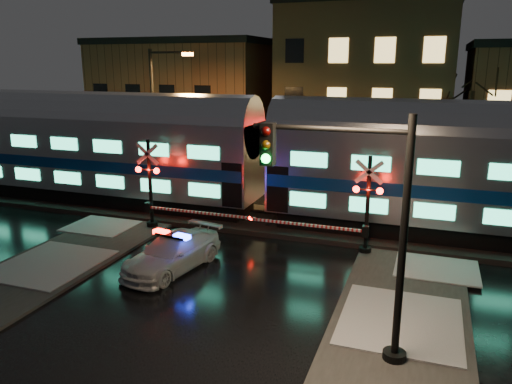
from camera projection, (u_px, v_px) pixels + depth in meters
ground at (236, 261)px, 19.79m from camera, size 120.00×120.00×0.00m
ballast at (274, 221)px, 24.32m from camera, size 90.00×4.20×0.24m
sidewalk_right at (392, 381)px, 12.20m from camera, size 4.00×20.00×0.12m
building_left at (190, 100)px, 42.94m from camera, size 14.00×10.00×9.00m
building_mid at (368, 88)px, 38.22m from camera, size 12.00×11.00×11.50m
train at (265, 155)px, 23.66m from camera, size 51.00×3.12×5.92m
police_car at (172, 253)px, 18.81m from camera, size 2.68×4.82×1.48m
crossing_signal_right at (358, 215)px, 20.06m from camera, size 5.77×0.66×4.09m
crossing_signal_left at (156, 194)px, 23.04m from camera, size 5.97×0.66×4.23m
traffic_light at (361, 234)px, 12.49m from camera, size 4.19×0.73×6.48m
streetlight at (157, 111)px, 29.57m from camera, size 2.81×0.29×8.40m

